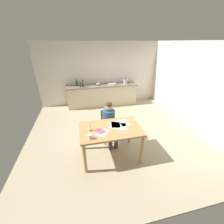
% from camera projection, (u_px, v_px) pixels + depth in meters
% --- Properties ---
extents(ground_plane, '(5.20, 5.20, 0.04)m').
position_uv_depth(ground_plane, '(115.00, 132.00, 4.56)').
color(ground_plane, tan).
extents(wall_back, '(5.20, 0.12, 2.60)m').
position_uv_depth(wall_back, '(100.00, 74.00, 6.25)').
color(wall_back, silver).
rests_on(wall_back, ground).
extents(wall_right, '(0.12, 5.20, 2.60)m').
position_uv_depth(wall_right, '(195.00, 86.00, 4.51)').
color(wall_right, silver).
rests_on(wall_right, ground).
extents(kitchen_counter, '(3.01, 0.64, 0.90)m').
position_uv_depth(kitchen_counter, '(102.00, 95.00, 6.31)').
color(kitchen_counter, beige).
rests_on(kitchen_counter, ground).
extents(dining_table, '(1.39, 0.90, 0.80)m').
position_uv_depth(dining_table, '(110.00, 132.00, 3.31)').
color(dining_table, tan).
rests_on(dining_table, ground).
extents(chair_at_table, '(0.43, 0.43, 0.88)m').
position_uv_depth(chair_at_table, '(108.00, 124.00, 4.01)').
color(chair_at_table, tan).
rests_on(chair_at_table, ground).
extents(person_seated, '(0.35, 0.61, 1.19)m').
position_uv_depth(person_seated, '(110.00, 121.00, 3.81)').
color(person_seated, navy).
rests_on(person_seated, ground).
extents(coffee_mug, '(0.12, 0.09, 0.10)m').
position_uv_depth(coffee_mug, '(90.00, 137.00, 2.88)').
color(coffee_mug, white).
rests_on(coffee_mug, dining_table).
extents(candlestick, '(0.06, 0.06, 0.24)m').
position_uv_depth(candlestick, '(90.00, 128.00, 3.14)').
color(candlestick, gold).
rests_on(candlestick, dining_table).
extents(book_magazine, '(0.22, 0.24, 0.02)m').
position_uv_depth(book_magazine, '(100.00, 131.00, 3.14)').
color(book_magazine, '#AA4C68').
rests_on(book_magazine, dining_table).
extents(paper_letter, '(0.24, 0.32, 0.00)m').
position_uv_depth(paper_letter, '(124.00, 123.00, 3.47)').
color(paper_letter, white).
rests_on(paper_letter, dining_table).
extents(paper_bill, '(0.34, 0.36, 0.00)m').
position_uv_depth(paper_bill, '(103.00, 132.00, 3.10)').
color(paper_bill, white).
rests_on(paper_bill, dining_table).
extents(paper_envelope, '(0.30, 0.35, 0.00)m').
position_uv_depth(paper_envelope, '(114.00, 125.00, 3.39)').
color(paper_envelope, white).
rests_on(paper_envelope, dining_table).
extents(paper_receipt, '(0.26, 0.33, 0.00)m').
position_uv_depth(paper_receipt, '(116.00, 124.00, 3.41)').
color(paper_receipt, white).
rests_on(paper_receipt, dining_table).
extents(paper_notice, '(0.29, 0.34, 0.00)m').
position_uv_depth(paper_notice, '(122.00, 126.00, 3.33)').
color(paper_notice, white).
rests_on(paper_notice, dining_table).
extents(sink_unit, '(0.36, 0.36, 0.24)m').
position_uv_depth(sink_unit, '(112.00, 84.00, 6.20)').
color(sink_unit, '#B2B7BC').
rests_on(sink_unit, kitchen_counter).
extents(bottle_oil, '(0.07, 0.07, 0.27)m').
position_uv_depth(bottle_oil, '(77.00, 83.00, 5.93)').
color(bottle_oil, black).
rests_on(bottle_oil, kitchen_counter).
extents(bottle_vinegar, '(0.07, 0.07, 0.25)m').
position_uv_depth(bottle_vinegar, '(80.00, 84.00, 5.80)').
color(bottle_vinegar, '#194C23').
rests_on(bottle_vinegar, kitchen_counter).
extents(bottle_wine_red, '(0.08, 0.08, 0.30)m').
position_uv_depth(bottle_wine_red, '(83.00, 84.00, 5.84)').
color(bottle_wine_red, '#593319').
rests_on(bottle_wine_red, kitchen_counter).
extents(mixing_bowl, '(0.19, 0.19, 0.09)m').
position_uv_depth(mixing_bowl, '(98.00, 84.00, 6.10)').
color(mixing_bowl, tan).
rests_on(mixing_bowl, kitchen_counter).
extents(stovetop_kettle, '(0.18, 0.18, 0.22)m').
position_uv_depth(stovetop_kettle, '(125.00, 81.00, 6.28)').
color(stovetop_kettle, '#B7BABF').
rests_on(stovetop_kettle, kitchen_counter).
extents(wine_glass_near_sink, '(0.07, 0.07, 0.15)m').
position_uv_depth(wine_glass_near_sink, '(103.00, 82.00, 6.21)').
color(wine_glass_near_sink, silver).
rests_on(wine_glass_near_sink, kitchen_counter).
extents(wine_glass_by_kettle, '(0.07, 0.07, 0.15)m').
position_uv_depth(wine_glass_by_kettle, '(100.00, 82.00, 6.18)').
color(wine_glass_by_kettle, silver).
rests_on(wine_glass_by_kettle, kitchen_counter).
extents(wine_glass_back_left, '(0.07, 0.07, 0.15)m').
position_uv_depth(wine_glass_back_left, '(99.00, 82.00, 6.17)').
color(wine_glass_back_left, silver).
rests_on(wine_glass_back_left, kitchen_counter).
extents(wine_glass_back_right, '(0.07, 0.07, 0.15)m').
position_uv_depth(wine_glass_back_right, '(96.00, 82.00, 6.15)').
color(wine_glass_back_right, silver).
rests_on(wine_glass_back_right, kitchen_counter).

